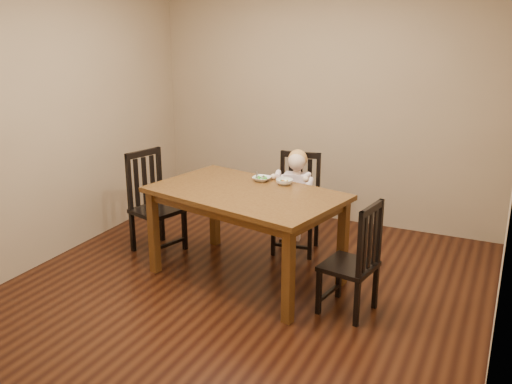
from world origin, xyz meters
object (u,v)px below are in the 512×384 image
at_px(chair_right, 354,261).
at_px(toddler, 296,192).
at_px(chair_child, 297,205).
at_px(dining_table, 246,202).
at_px(chair_left, 154,204).
at_px(bowl_veg, 284,182).
at_px(bowl_peas, 262,179).

distance_m(chair_right, toddler, 1.32).
bearing_deg(chair_right, chair_child, 50.46).
relative_size(dining_table, chair_child, 1.85).
height_order(dining_table, chair_right, chair_right).
height_order(chair_left, bowl_veg, chair_left).
xyz_separation_m(chair_child, chair_left, (-1.29, -0.61, 0.01)).
bearing_deg(bowl_peas, toddler, 66.49).
relative_size(chair_right, bowl_veg, 6.04).
bearing_deg(toddler, chair_right, 122.94).
bearing_deg(dining_table, chair_child, 78.19).
height_order(chair_child, bowl_veg, chair_child).
bearing_deg(bowl_veg, chair_child, 96.64).
relative_size(chair_child, bowl_veg, 6.38).
height_order(chair_right, bowl_veg, chair_right).
bearing_deg(chair_child, dining_table, 69.36).
relative_size(bowl_peas, bowl_veg, 1.05).
xyz_separation_m(dining_table, chair_child, (0.17, 0.81, -0.26)).
xyz_separation_m(chair_child, bowl_peas, (-0.17, -0.47, 0.37)).
distance_m(chair_left, bowl_veg, 1.40).
relative_size(chair_child, chair_right, 1.06).
bearing_deg(dining_table, toddler, 76.91).
height_order(chair_right, toddler, chair_right).
height_order(chair_left, bowl_peas, chair_left).
distance_m(chair_child, chair_right, 1.35).
bearing_deg(chair_right, bowl_peas, 72.06).
bearing_deg(chair_right, chair_left, 89.04).
height_order(chair_child, bowl_peas, chair_child).
distance_m(chair_right, bowl_peas, 1.25).
distance_m(dining_table, chair_right, 1.10).
xyz_separation_m(chair_left, chair_right, (2.17, -0.41, -0.04)).
distance_m(dining_table, toddler, 0.79).
bearing_deg(dining_table, bowl_peas, 90.84).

